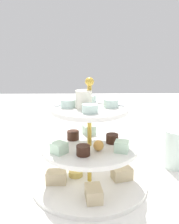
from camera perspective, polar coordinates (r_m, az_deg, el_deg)
The scene contains 4 objects.
ground_plane at distance 0.66m, azimuth 0.00°, elevation -15.68°, with size 2.40×2.40×0.00m, color white.
tiered_serving_stand at distance 0.62m, azimuth -0.05°, elevation -9.33°, with size 0.28×0.28×0.26m.
butter_knife_left at distance 0.96m, azimuth -5.01°, elevation -5.65°, with size 0.17×0.01×0.00m, color silver.
water_glass_mid_back at distance 0.76m, azimuth 18.37°, elevation -7.79°, with size 0.06×0.06×0.11m, color silver.
Camera 1 is at (0.01, 0.57, 0.34)m, focal length 41.36 mm.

